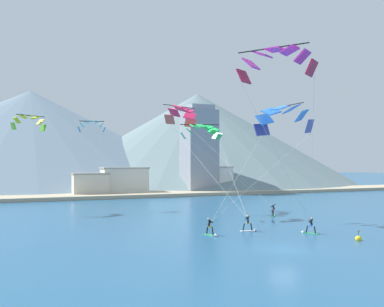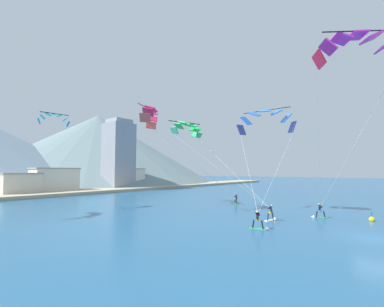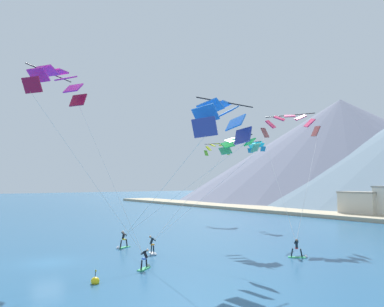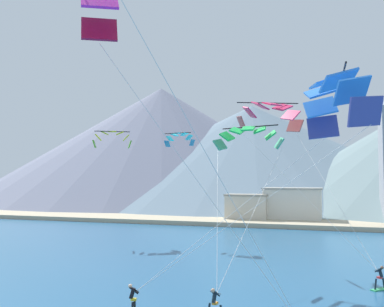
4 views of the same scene
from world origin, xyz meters
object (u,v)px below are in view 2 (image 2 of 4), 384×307
parafoil_kite_near_lead (357,46)px  parafoil_kite_far_left (265,119)px  kitesurfer_far_left (260,224)px  kitesurfer_mid_center (236,201)px  race_marker_buoy (372,219)px  parafoil_kite_mid_center (151,115)px  kitesurfer_near_lead (318,214)px  parafoil_kite_distant_low_drift (54,118)px  parafoil_kite_near_trail (188,128)px  kitesurfer_near_trail (272,215)px

parafoil_kite_near_lead → parafoil_kite_far_left: parafoil_kite_near_lead is taller
kitesurfer_far_left → parafoil_kite_far_left: parafoil_kite_far_left is taller
kitesurfer_mid_center → parafoil_kite_far_left: parafoil_kite_far_left is taller
kitesurfer_far_left → parafoil_kite_near_lead: (2.32, -7.49, 14.67)m
parafoil_kite_far_left → race_marker_buoy: bearing=-88.5°
parafoil_kite_near_lead → parafoil_kite_mid_center: size_ratio=1.08×
kitesurfer_mid_center → parafoil_kite_far_left: size_ratio=0.13×
race_marker_buoy → kitesurfer_near_lead: bearing=110.0°
kitesurfer_mid_center → kitesurfer_far_left: bearing=-143.0°
parafoil_kite_distant_low_drift → parafoil_kite_near_trail: bearing=-52.5°
parafoil_kite_near_lead → parafoil_kite_near_trail: 20.09m
parafoil_kite_distant_low_drift → kitesurfer_near_lead: bearing=-60.9°
kitesurfer_near_trail → parafoil_kite_near_lead: (-2.32, -8.31, 14.67)m
kitesurfer_near_lead → parafoil_kite_near_trail: parafoil_kite_near_trail is taller
kitesurfer_near_lead → kitesurfer_mid_center: kitesurfer_mid_center is taller
parafoil_kite_near_lead → parafoil_kite_far_left: size_ratio=1.16×
parafoil_kite_near_lead → parafoil_kite_mid_center: bearing=84.6°
parafoil_kite_near_trail → parafoil_kite_distant_low_drift: bearing=127.5°
kitesurfer_far_left → parafoil_kite_near_lead: parafoil_kite_near_lead is taller
parafoil_kite_near_lead → race_marker_buoy: parafoil_kite_near_lead is taller
kitesurfer_near_trail → parafoil_kite_far_left: 13.40m
kitesurfer_near_lead → race_marker_buoy: (1.72, -4.72, -0.29)m
parafoil_kite_distant_low_drift → race_marker_buoy: parafoil_kite_distant_low_drift is taller
parafoil_kite_near_lead → parafoil_kite_far_left: bearing=53.7°
kitesurfer_near_lead → parafoil_kite_far_left: (1.42, 6.45, 11.61)m
kitesurfer_near_trail → parafoil_kite_far_left: (6.06, 3.10, 11.54)m
kitesurfer_far_left → parafoil_kite_near_trail: (4.23, 12.04, 10.39)m
parafoil_kite_far_left → parafoil_kite_distant_low_drift: parafoil_kite_far_left is taller
kitesurfer_near_trail → race_marker_buoy: size_ratio=1.75×
kitesurfer_near_lead → parafoil_kite_distant_low_drift: bearing=119.1°
kitesurfer_mid_center → race_marker_buoy: (-2.63, -17.55, -0.34)m
kitesurfer_mid_center → parafoil_kite_mid_center: (-8.71, 9.96, 13.35)m
kitesurfer_near_trail → parafoil_kite_far_left: bearing=27.1°
kitesurfer_near_trail → parafoil_kite_near_lead: size_ratio=0.12×
kitesurfer_near_trail → kitesurfer_mid_center: bearing=46.5°
parafoil_kite_near_lead → race_marker_buoy: 17.36m
parafoil_kite_near_lead → kitesurfer_mid_center: bearing=57.5°
kitesurfer_near_trail → parafoil_kite_near_lead: 17.02m
kitesurfer_near_lead → parafoil_kite_near_lead: size_ratio=0.11×
kitesurfer_near_lead → kitesurfer_near_trail: bearing=144.2°
parafoil_kite_mid_center → race_marker_buoy: size_ratio=13.51×
kitesurfer_mid_center → parafoil_kite_near_trail: (-9.40, 1.76, 10.40)m
parafoil_kite_near_lead → parafoil_kite_mid_center: 27.90m
kitesurfer_near_trail → parafoil_kite_far_left: size_ratio=0.14×
kitesurfer_far_left → parafoil_kite_near_lead: bearing=-72.8°
parafoil_kite_mid_center → parafoil_kite_near_lead: bearing=-95.4°
race_marker_buoy → kitesurfer_near_trail: bearing=128.2°
kitesurfer_mid_center → parafoil_kite_far_left: 13.52m
race_marker_buoy → parafoil_kite_distant_low_drift: bearing=117.9°
parafoil_kite_near_lead → parafoil_kite_near_trail: size_ratio=1.22×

